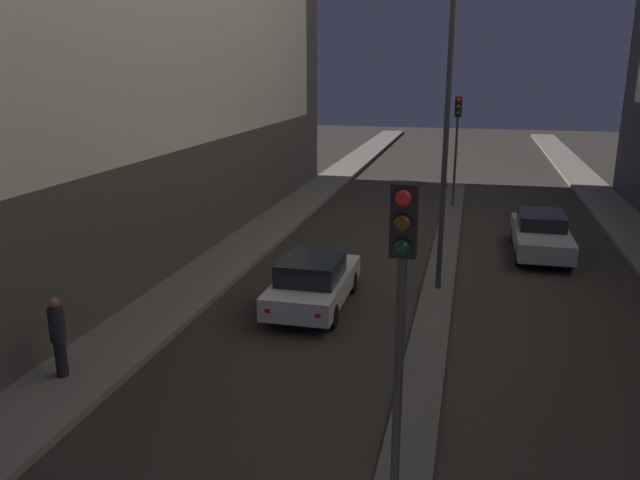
{
  "coord_description": "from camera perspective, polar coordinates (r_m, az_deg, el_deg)",
  "views": [
    {
      "loc": [
        0.74,
        -3.99,
        6.53
      ],
      "look_at": [
        -3.93,
        15.12,
        1.02
      ],
      "focal_mm": 35.0,
      "sensor_mm": 36.0,
      "label": 1
    }
  ],
  "objects": [
    {
      "name": "median_strip",
      "position": [
        21.34,
        11.09,
        -2.33
      ],
      "size": [
        0.92,
        30.66,
        0.11
      ],
      "color": "#56544F",
      "rests_on": "ground"
    },
    {
      "name": "traffic_light_near",
      "position": [
        7.81,
        7.44,
        -4.83
      ],
      "size": [
        0.32,
        0.42,
        5.09
      ],
      "color": "#383838",
      "rests_on": "median_strip"
    },
    {
      "name": "traffic_light_mid",
      "position": [
        29.66,
        12.43,
        10.02
      ],
      "size": [
        0.32,
        0.42,
        5.09
      ],
      "color": "#383838",
      "rests_on": "median_strip"
    },
    {
      "name": "street_lamp",
      "position": [
        17.99,
        11.67,
        13.14
      ],
      "size": [
        0.51,
        0.51,
        8.58
      ],
      "color": "#383838",
      "rests_on": "median_strip"
    },
    {
      "name": "car_left_lane",
      "position": [
        17.31,
        -0.62,
        -3.83
      ],
      "size": [
        1.85,
        4.35,
        1.51
      ],
      "color": "silver",
      "rests_on": "ground"
    },
    {
      "name": "car_right_lane",
      "position": [
        23.62,
        19.54,
        0.54
      ],
      "size": [
        1.83,
        4.76,
        1.45
      ],
      "color": "#B2B2B7",
      "rests_on": "ground"
    },
    {
      "name": "pedestrian_on_left_sidewalk",
      "position": [
        14.25,
        -22.82,
        -7.97
      ],
      "size": [
        0.33,
        0.33,
        1.77
      ],
      "color": "black",
      "rests_on": "sidewalk_left"
    }
  ]
}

